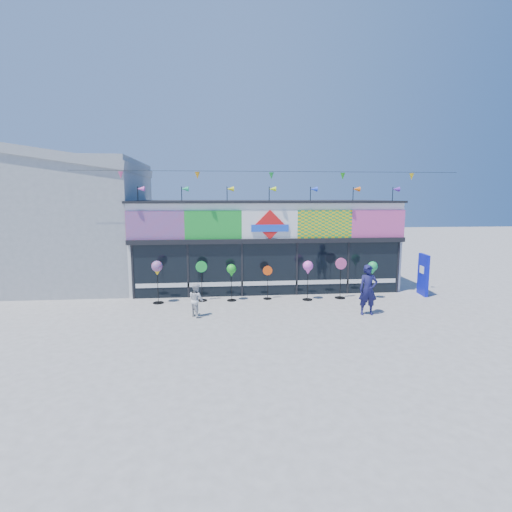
{
  "coord_description": "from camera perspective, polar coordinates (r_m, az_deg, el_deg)",
  "views": [
    {
      "loc": [
        -2.27,
        -13.47,
        4.29
      ],
      "look_at": [
        -0.73,
        2.0,
        1.96
      ],
      "focal_mm": 28.0,
      "sensor_mm": 36.0,
      "label": 1
    }
  ],
  "objects": [
    {
      "name": "adult_man",
      "position": [
        15.11,
        15.71,
        -4.69
      ],
      "size": [
        0.7,
        0.48,
        1.85
      ],
      "primitive_type": "imported",
      "rotation": [
        0.0,
        0.0,
        -0.05
      ],
      "color": "#151542",
      "rests_on": "ground"
    },
    {
      "name": "kite_shop",
      "position": [
        19.67,
        0.98,
        1.97
      ],
      "size": [
        16.0,
        5.7,
        5.31
      ],
      "color": "white",
      "rests_on": "ground"
    },
    {
      "name": "spinner_6",
      "position": [
        17.36,
        16.32,
        -1.8
      ],
      "size": [
        0.41,
        0.41,
        1.61
      ],
      "color": "black",
      "rests_on": "ground"
    },
    {
      "name": "spinner_1",
      "position": [
        16.6,
        -7.77,
        -3.41
      ],
      "size": [
        0.47,
        0.43,
        1.67
      ],
      "color": "black",
      "rests_on": "ground"
    },
    {
      "name": "spinner_3",
      "position": [
        16.78,
        1.66,
        -3.67
      ],
      "size": [
        0.4,
        0.36,
        1.42
      ],
      "color": "black",
      "rests_on": "ground"
    },
    {
      "name": "spinner_4",
      "position": [
        16.64,
        7.43,
        -1.82
      ],
      "size": [
        0.42,
        0.42,
        1.66
      ],
      "color": "black",
      "rests_on": "ground"
    },
    {
      "name": "spinner_2",
      "position": [
        16.43,
        -3.53,
        -2.23
      ],
      "size": [
        0.39,
        0.39,
        1.54
      ],
      "color": "black",
      "rests_on": "ground"
    },
    {
      "name": "spinner_5",
      "position": [
        17.23,
        11.99,
        -2.96
      ],
      "size": [
        0.49,
        0.44,
        1.74
      ],
      "color": "black",
      "rests_on": "ground"
    },
    {
      "name": "ground",
      "position": [
        14.32,
        3.76,
        -8.94
      ],
      "size": [
        80.0,
        80.0,
        0.0
      ],
      "primitive_type": "plane",
      "color": "gray",
      "rests_on": "ground"
    },
    {
      "name": "child",
      "position": [
        14.57,
        -8.54,
        -6.21
      ],
      "size": [
        0.62,
        0.68,
        1.22
      ],
      "primitive_type": "imported",
      "rotation": [
        0.0,
        0.0,
        2.2
      ],
      "color": "silver",
      "rests_on": "ground"
    },
    {
      "name": "blue_sign",
      "position": [
        18.91,
        22.77,
        -2.46
      ],
      "size": [
        0.22,
        0.91,
        1.81
      ],
      "rotation": [
        0.0,
        0.0,
        -0.09
      ],
      "color": "#0C14B7",
      "rests_on": "ground"
    },
    {
      "name": "spinner_0",
      "position": [
        16.46,
        -13.94,
        -1.87
      ],
      "size": [
        0.44,
        0.44,
        1.74
      ],
      "color": "black",
      "rests_on": "ground"
    },
    {
      "name": "neighbour_building",
      "position": [
        21.91,
        -26.43,
        4.79
      ],
      "size": [
        8.18,
        7.2,
        6.87
      ],
      "color": "#9EA0A3",
      "rests_on": "ground"
    }
  ]
}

